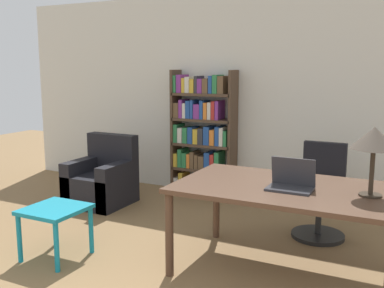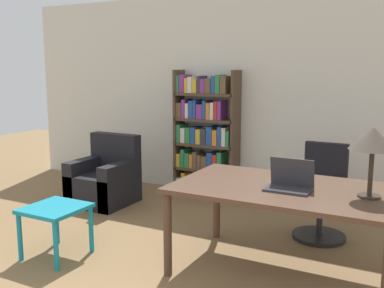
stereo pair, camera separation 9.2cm
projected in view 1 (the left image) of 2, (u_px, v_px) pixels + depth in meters
name	position (u px, v px, depth m)	size (l,w,h in m)	color
wall_back	(276.00, 98.00, 5.72)	(8.00, 0.06, 2.70)	silver
desk	(286.00, 195.00, 3.74)	(1.81, 1.10, 0.76)	#4C3323
laptop	(291.00, 183.00, 3.63)	(0.36, 0.24, 0.25)	#2D2D33
table_lamp	(374.00, 140.00, 3.37)	(0.35, 0.35, 0.54)	#2D2319
office_chair	(321.00, 195.00, 4.63)	(0.54, 0.54, 0.97)	black
side_table_blue	(55.00, 216.00, 4.09)	(0.51, 0.53, 0.48)	teal
armchair	(102.00, 181.00, 5.76)	(0.71, 0.71, 0.87)	black
bookshelf	(202.00, 137.00, 6.07)	(0.88, 0.28, 1.70)	#4C3828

